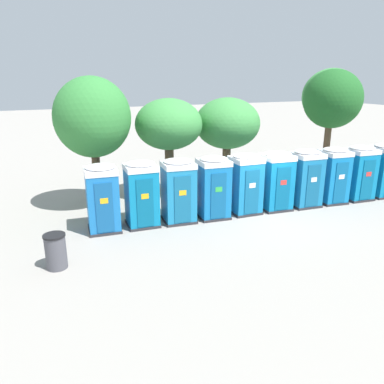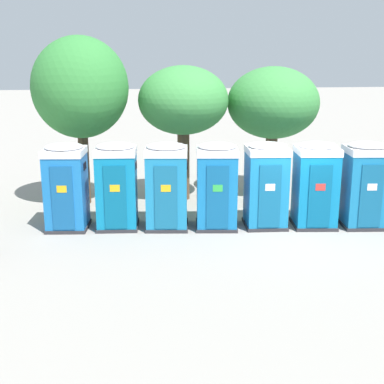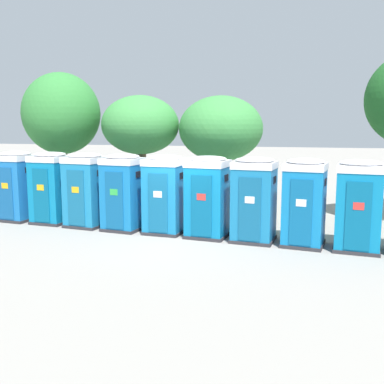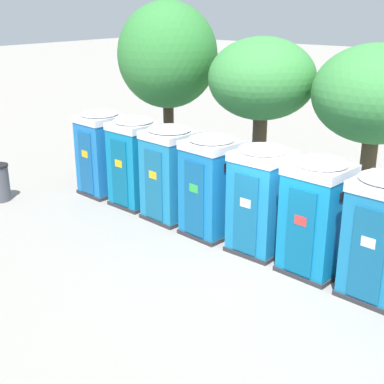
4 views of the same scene
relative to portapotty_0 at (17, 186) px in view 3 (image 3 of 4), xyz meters
name	(u,v)px [view 3 (image 3 of 4)]	position (x,y,z in m)	size (l,w,h in m)	color
ground_plane	(183,236)	(6.54, -0.81, -1.28)	(120.00, 120.00, 0.00)	gray
portapotty_0	(17,186)	(0.00, 0.00, 0.00)	(1.29, 1.31, 2.54)	#2D2D33
portapotty_1	(51,187)	(1.46, -0.09, 0.00)	(1.29, 1.29, 2.54)	#2D2D33
portapotty_2	(86,189)	(2.92, -0.28, 0.00)	(1.37, 1.33, 2.54)	#2D2D33
portapotty_3	(123,192)	(4.37, -0.44, 0.00)	(1.34, 1.33, 2.54)	#2D2D33
portapotty_4	(165,194)	(5.84, -0.52, 0.00)	(1.27, 1.27, 2.54)	#2D2D33
portapotty_5	(208,196)	(7.29, -0.68, 0.00)	(1.35, 1.32, 2.54)	#2D2D33
portapotty_6	(254,199)	(8.75, -0.85, 0.00)	(1.34, 1.31, 2.54)	#2D2D33
portapotty_7	(304,202)	(10.21, -0.99, 0.00)	(1.31, 1.34, 2.54)	#2D2D33
portapotty_8	(359,205)	(11.67, -1.14, 0.00)	(1.35, 1.32, 2.54)	#2D2D33
street_tree_1	(221,130)	(6.96, 3.07, 2.01)	(3.23, 3.23, 4.59)	brown
street_tree_3	(140,126)	(3.75, 2.84, 2.15)	(3.08, 3.08, 4.64)	brown
street_tree_4	(61,114)	(0.33, 2.72, 2.63)	(3.17, 3.17, 5.60)	#4C3826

